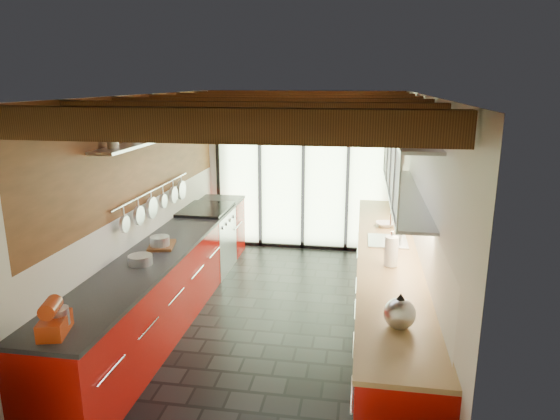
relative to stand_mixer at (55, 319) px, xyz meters
The scene contains 18 objects.
ground 2.78m from the stand_mixer, 60.47° to the left, with size 5.50×5.50×0.00m, color black.
room_shell 2.65m from the stand_mixer, 60.47° to the left, with size 5.50×5.50×5.50m.
ceiling_beams 3.24m from the stand_mixer, 64.14° to the left, with size 3.14×5.06×4.90m.
glass_door 5.13m from the stand_mixer, 75.57° to the left, with size 2.95×0.10×2.90m.
left_counter 2.31m from the stand_mixer, 90.13° to the left, with size 0.68×5.00×0.92m.
range_stove 3.73m from the stand_mixer, 90.08° to the left, with size 0.66×0.90×0.97m.
right_counter 3.44m from the stand_mixer, 41.40° to the left, with size 0.68×5.00×0.92m.
sink_assembly 3.68m from the stand_mixer, 45.93° to the left, with size 0.45×0.52×0.43m.
upper_cabinets_right 3.80m from the stand_mixer, 43.27° to the left, with size 0.34×3.00×3.00m.
left_wall_fixtures 2.62m from the stand_mixer, 94.59° to the left, with size 0.28×2.60×0.96m.
stand_mixer is the anchor object (origin of this frame).
pot_large 1.99m from the stand_mixer, 90.00° to the left, with size 0.22×0.22×0.14m, color silver.
pot_small 1.47m from the stand_mixer, 90.00° to the left, with size 0.25×0.25×0.10m, color silver.
cutting_board 2.03m from the stand_mixer, 90.00° to the left, with size 0.27×0.38×0.03m, color brown.
kettle 2.59m from the stand_mixer, 11.56° to the left, with size 0.30×0.33×0.29m.
paper_towel 3.14m from the stand_mixer, 35.88° to the left, with size 0.18×0.18×0.37m.
soap_bottle 3.44m from the stand_mixer, 42.44° to the left, with size 0.08×0.08×0.17m, color silver.
bowl 4.14m from the stand_mixer, 52.19° to the left, with size 0.24×0.24×0.06m, color silver.
Camera 1 is at (0.94, -5.30, 2.75)m, focal length 32.00 mm.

